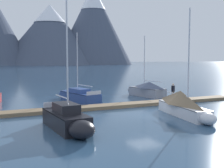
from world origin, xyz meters
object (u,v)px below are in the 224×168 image
(sailboat_far_berth, at_px, (146,89))
(sailboat_mid_dock_port, at_px, (77,95))
(sailboat_second_berth, at_px, (68,120))
(person_on_dock, at_px, (173,90))
(sailboat_mid_dock_starboard, at_px, (183,104))

(sailboat_far_berth, bearing_deg, sailboat_mid_dock_port, 179.25)
(sailboat_second_berth, bearing_deg, person_on_dock, 25.61)
(sailboat_mid_dock_port, relative_size, person_on_dock, 4.31)
(sailboat_second_berth, relative_size, sailboat_far_berth, 1.15)
(sailboat_mid_dock_starboard, xyz_separation_m, sailboat_far_berth, (4.03, 11.50, -0.10))
(sailboat_far_berth, bearing_deg, person_on_dock, -93.20)
(person_on_dock, bearing_deg, sailboat_second_berth, -154.39)
(sailboat_mid_dock_starboard, bearing_deg, person_on_dock, 58.13)
(sailboat_mid_dock_port, xyz_separation_m, sailboat_far_berth, (8.79, -0.12, 0.26))
(sailboat_mid_dock_port, relative_size, sailboat_far_berth, 1.00)
(sailboat_second_berth, relative_size, person_on_dock, 4.95)
(sailboat_mid_dock_starboard, bearing_deg, sailboat_far_berth, 70.69)
(sailboat_mid_dock_port, height_order, sailboat_mid_dock_starboard, sailboat_mid_dock_starboard)
(sailboat_second_berth, height_order, sailboat_mid_dock_starboard, sailboat_second_berth)
(sailboat_mid_dock_starboard, bearing_deg, sailboat_mid_dock_port, 112.26)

